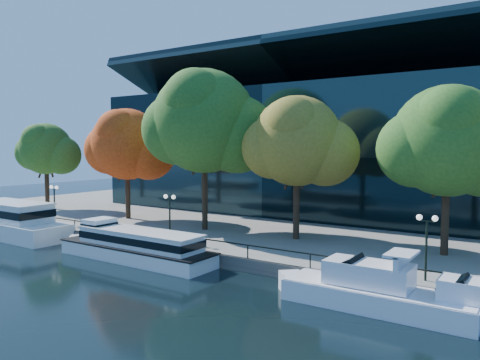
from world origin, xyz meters
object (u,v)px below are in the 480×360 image
Objects in this scene: cruiser_near at (369,289)px; tree_4 at (450,143)px; cruiser_far at (478,309)px; lamp_2 at (427,232)px; tour_boat at (132,244)px; tree_0 at (46,150)px; lamp_1 at (170,207)px; tree_3 at (298,143)px; tree_1 at (128,146)px; tree_2 at (206,123)px; large_vessel at (8,221)px; lamp_0 at (54,196)px.

tree_4 reaches higher than cruiser_near.
lamp_2 reaches higher than cruiser_far.
tour_boat is 29.84m from tree_0.
tree_0 is 2.76× the size of lamp_1.
tree_3 is at bearing 47.58° from tour_boat.
tree_3 is (9.56, 10.46, 8.14)m from tour_boat.
tree_1 is (-31.19, 10.70, 8.11)m from cruiser_near.
cruiser_far is at bearing -15.80° from tree_1.
lamp_1 is (-24.15, 3.51, 3.03)m from cruiser_far.
tree_2 is 9.60m from lamp_1.
tree_2 is at bearing -175.61° from tree_4.
tree_3 reaches higher than lamp_2.
cruiser_near is at bearing -27.01° from tree_2.
tree_0 is 49.47m from lamp_2.
tree_0 is at bearing 171.86° from lamp_2.
cruiser_far is 0.59× the size of tree_2.
tree_4 is (48.54, 0.81, 0.73)m from tree_0.
tree_0 is at bearing 158.81° from tour_boat.
large_vessel is 4.11× the size of lamp_2.
large_vessel is at bearing -163.90° from tree_4.
tree_0 reaches higher than lamp_0.
lamp_1 is (12.54, -6.88, -5.19)m from tree_1.
tree_0 is (-26.97, 10.45, 7.35)m from tour_boat.
tree_3 is 3.11× the size of lamp_2.
large_vessel is at bearing -179.89° from cruiser_far.
tree_4 is 3.14× the size of lamp_1.
lamp_0 is at bearing -164.30° from tree_3.
tree_0 is at bearing 168.62° from cruiser_far.
tour_boat is at bearing -152.43° from tree_4.
tree_2 reaches higher than cruiser_near.
cruiser_far is 0.82× the size of tree_0.
tree_1 is 3.06× the size of lamp_0.
large_vessel is 5.01m from lamp_0.
tree_3 reaches higher than tour_boat.
tree_3 reaches higher than tree_1.
tour_boat is at bearing 179.00° from cruiser_near.
tree_0 is at bearing 130.90° from large_vessel.
tour_boat is 3.93× the size of lamp_2.
tree_2 is (0.06, 9.61, 10.04)m from tour_boat.
tree_1 is (6.22, 10.47, 7.58)m from large_vessel.
cruiser_near is at bearing -99.67° from tree_4.
tree_3 reaches higher than lamp_1.
tree_4 reaches higher than large_vessel.
large_vessel is at bearing -179.66° from tour_boat.
large_vessel is 1.31× the size of tree_4.
tree_0 reaches higher than cruiser_far.
tree_2 is 9.72m from tree_3.
cruiser_far is 2.27× the size of lamp_2.
tree_4 is at bearing 4.39° from tree_2.
tree_4 reaches higher than tree_1.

